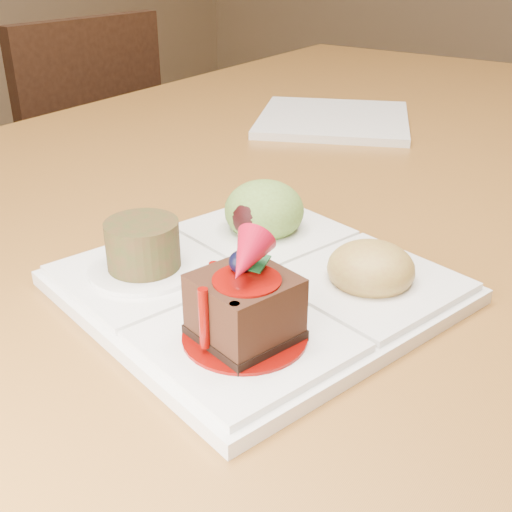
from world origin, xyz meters
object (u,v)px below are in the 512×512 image
Objects in this scene: dining_table at (311,214)px; chair_left at (127,191)px; second_plate at (333,119)px; sampler_plate at (258,269)px.

dining_table is 2.09× the size of chair_left.
chair_left is 0.63m from second_plate.
second_plate reaches higher than dining_table.
dining_table is 0.73m from chair_left.
sampler_plate is (0.12, -0.31, 0.09)m from dining_table.
chair_left reaches higher than dining_table.
second_plate is at bearing 87.70° from chair_left.
chair_left is 1.00m from sampler_plate.
second_plate is at bearing 111.63° from dining_table.
second_plate is (0.56, -0.08, 0.27)m from chair_left.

